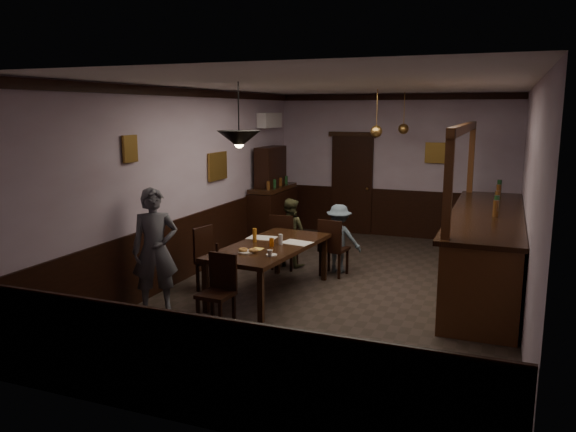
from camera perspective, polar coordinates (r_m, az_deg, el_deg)
The scene contains 31 objects.
room at distance 8.17m, azimuth 5.48°, elevation 2.53°, with size 5.01×8.01×3.01m.
dining_table at distance 8.09m, azimuth -1.84°, elevation -3.39°, with size 1.20×2.28×0.75m.
chair_far_left at distance 9.42m, azimuth -0.48°, elevation -2.39°, with size 0.44×0.44×0.95m.
chair_far_right at distance 9.06m, azimuth 4.51°, elevation -2.98°, with size 0.46×0.46×0.94m.
chair_near at distance 7.05m, azimuth -7.03°, elevation -7.18°, with size 0.42×0.42×0.91m.
chair_side at distance 8.45m, azimuth -8.01°, elevation -4.03°, with size 0.49×0.49×0.95m.
person_standing at distance 7.63m, azimuth -13.35°, elevation -3.42°, with size 0.61×0.40×1.66m, color #545661.
person_seated_left at distance 9.65m, azimuth 0.21°, elevation -1.65°, with size 0.57×0.45×1.18m, color #434429.
person_seated_right at distance 9.30m, azimuth 5.18°, elevation -2.30°, with size 0.74×0.42×1.14m, color slate.
newspaper_left at distance 8.50m, azimuth -2.68°, elevation -2.22°, with size 0.42×0.30×0.01m, color silver.
newspaper_right at distance 8.18m, azimuth 0.90°, elevation -2.73°, with size 0.42×0.30×0.01m, color silver.
napkin at distance 7.84m, azimuth -3.13°, elevation -3.36°, with size 0.15×0.15×0.00m, color #FFD85D.
saucer at distance 7.50m, azimuth -1.67°, elevation -3.96°, with size 0.15×0.15×0.01m, color white.
coffee_cup at distance 7.43m, azimuth -1.85°, elevation -3.75°, with size 0.08×0.08×0.07m, color white.
pastry_plate at distance 7.66m, azimuth -4.29°, elevation -3.65°, with size 0.22×0.22×0.01m, color white.
pastry_ring_a at distance 7.67m, azimuth -4.59°, elevation -3.43°, with size 0.13×0.13×0.04m, color #C68C47.
pastry_ring_b at distance 7.63m, azimuth -3.54°, elevation -3.49°, with size 0.13×0.13×0.04m, color #C68C47.
soda_can at distance 7.96m, azimuth -1.69°, elevation -2.69°, with size 0.07×0.07×0.12m, color orange.
beer_glass at distance 8.24m, azimuth -3.41°, elevation -1.97°, with size 0.06×0.06×0.20m, color #BF721E.
water_glass at distance 8.08m, azimuth -0.75°, elevation -2.38°, with size 0.06×0.06×0.15m, color silver.
pepper_mill at distance 7.63m, azimuth -7.21°, elevation -3.28°, with size 0.04×0.04×0.14m, color black.
sideboard at distance 11.47m, azimuth -1.57°, elevation 1.27°, with size 0.52×1.46×1.93m.
bar_counter at distance 8.89m, azimuth 19.43°, elevation -3.14°, with size 1.02×4.38×2.46m.
door_back at distance 12.24m, azimuth 6.50°, elevation 3.10°, with size 0.90×0.06×2.10m, color black.
ac_unit at distance 11.63m, azimuth -1.88°, elevation 9.69°, with size 0.20×0.85×0.30m.
picture_left_small at distance 7.76m, azimuth -15.76°, elevation 6.59°, with size 0.04×0.28×0.36m.
picture_left_large at distance 9.82m, azimuth -7.16°, elevation 5.04°, with size 0.04×0.62×0.48m.
picture_back at distance 11.84m, azimuth 15.08°, elevation 6.20°, with size 0.55×0.04×0.42m.
pendant_iron at distance 7.16m, azimuth -5.00°, elevation 7.77°, with size 0.56×0.56×0.82m.
pendant_brass_mid at distance 9.74m, azimuth 8.96°, elevation 8.48°, with size 0.20×0.20×0.81m.
pendant_brass_far at distance 11.14m, azimuth 11.65°, elevation 8.65°, with size 0.20×0.20×0.81m.
Camera 1 is at (2.21, -7.78, 2.65)m, focal length 35.00 mm.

